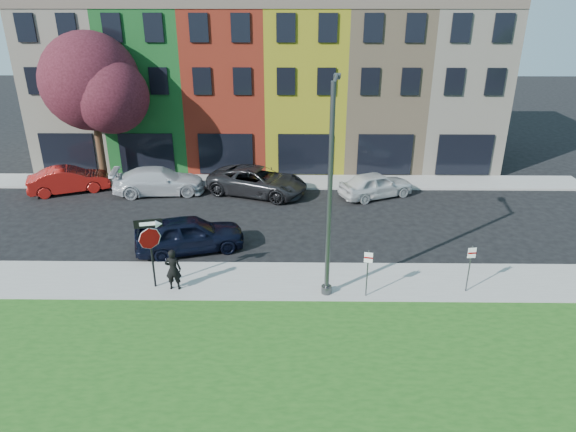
{
  "coord_description": "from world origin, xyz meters",
  "views": [
    {
      "loc": [
        -0.69,
        -15.02,
        10.81
      ],
      "look_at": [
        -0.93,
        4.0,
        2.53
      ],
      "focal_mm": 32.0,
      "sensor_mm": 36.0,
      "label": 1
    }
  ],
  "objects_px": {
    "sedan_near": "(190,234)",
    "man": "(173,269)",
    "stop_sign": "(150,239)",
    "street_lamp": "(330,193)"
  },
  "relations": [
    {
      "from": "stop_sign",
      "to": "sedan_near",
      "type": "bearing_deg",
      "value": 64.44
    },
    {
      "from": "sedan_near",
      "to": "man",
      "type": "bearing_deg",
      "value": 163.94
    },
    {
      "from": "man",
      "to": "street_lamp",
      "type": "bearing_deg",
      "value": 179.38
    },
    {
      "from": "man",
      "to": "sedan_near",
      "type": "xyz_separation_m",
      "value": [
        -0.03,
        3.5,
        -0.15
      ]
    },
    {
      "from": "stop_sign",
      "to": "sedan_near",
      "type": "xyz_separation_m",
      "value": [
        0.78,
        3.37,
        -1.37
      ]
    },
    {
      "from": "sedan_near",
      "to": "street_lamp",
      "type": "distance_m",
      "value": 7.74
    },
    {
      "from": "stop_sign",
      "to": "sedan_near",
      "type": "relative_size",
      "value": 0.56
    },
    {
      "from": "stop_sign",
      "to": "street_lamp",
      "type": "relative_size",
      "value": 0.36
    },
    {
      "from": "man",
      "to": "sedan_near",
      "type": "relative_size",
      "value": 0.33
    },
    {
      "from": "stop_sign",
      "to": "man",
      "type": "relative_size",
      "value": 1.7
    }
  ]
}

